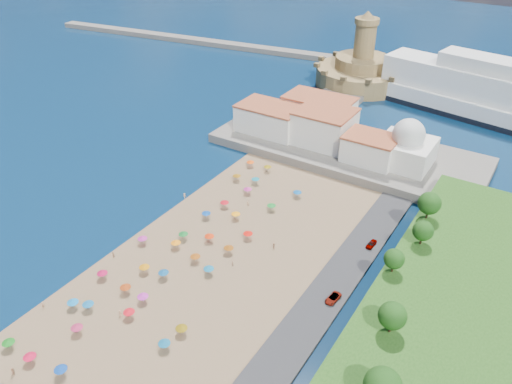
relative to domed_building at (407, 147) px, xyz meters
The scene contains 11 objects.
ground 77.60m from the domed_building, 112.91° to the right, with size 700.00×700.00×0.00m, color #071938.
terrace 21.44m from the domed_building, behind, with size 90.00×36.00×3.00m, color #59544C.
jetty 56.51m from the domed_building, 138.62° to the left, with size 18.00×70.00×2.40m, color #59544C.
breakwater 162.43m from the domed_building, 149.64° to the left, with size 200.00×7.00×2.60m, color #59544C.
waterfront_buildings 33.17m from the domed_building, behind, with size 57.00×29.00×11.00m.
domed_building is the anchor object (origin of this frame).
fortress 79.11m from the domed_building, 122.08° to the left, with size 40.00×40.00×32.40m.
beach_parasols 88.56m from the domed_building, 110.70° to the right, with size 31.79×114.06×2.20m.
beachgoers 91.82m from the domed_building, 112.07° to the right, with size 35.03×84.18×1.80m.
parked_cars 72.51m from the domed_building, 85.23° to the right, with size 2.59×77.45×1.32m.
hillside_trees 83.27m from the domed_building, 76.74° to the right, with size 16.22×103.57×8.04m.
Camera 1 is at (64.62, -70.44, 79.11)m, focal length 35.00 mm.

